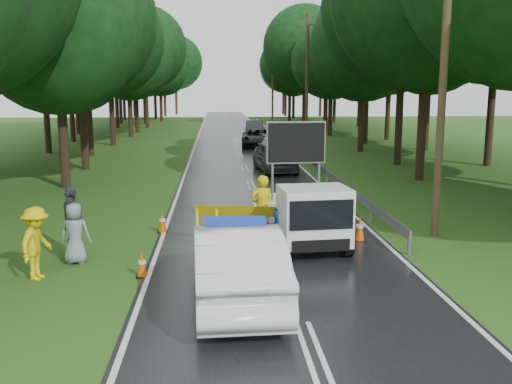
{
  "coord_description": "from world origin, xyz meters",
  "views": [
    {
      "loc": [
        -1.65,
        -15.03,
        4.57
      ],
      "look_at": [
        -0.39,
        2.94,
        1.3
      ],
      "focal_mm": 40.0,
      "sensor_mm": 36.0,
      "label": 1
    }
  ],
  "objects": [
    {
      "name": "work_truck",
      "position": [
        0.9,
        1.09,
        0.96
      ],
      "size": [
        2.35,
        4.61,
        3.55
      ],
      "rotation": [
        0.0,
        0.0,
        0.09
      ],
      "color": "gray",
      "rests_on": "ground"
    },
    {
      "name": "police_sedan",
      "position": [
        -1.24,
        -3.21,
        0.85
      ],
      "size": [
        2.04,
        5.24,
        1.87
      ],
      "rotation": [
        0.0,
        0.0,
        3.19
      ],
      "color": "white",
      "rests_on": "ground"
    },
    {
      "name": "civilian",
      "position": [
        0.22,
        0.5,
        0.84
      ],
      "size": [
        1.03,
        1.0,
        1.68
      ],
      "primitive_type": "imported",
      "rotation": [
        0.0,
        0.0,
        0.66
      ],
      "color": "#1A43AF",
      "rests_on": "ground"
    },
    {
      "name": "barrier",
      "position": [
        -0.8,
        1.0,
        0.93
      ],
      "size": [
        2.96,
        0.54,
        1.24
      ],
      "rotation": [
        0.0,
        0.0,
        -0.16
      ],
      "color": "#F9FF0D",
      "rests_on": "ground"
    },
    {
      "name": "cone_right",
      "position": [
        2.67,
        1.5,
        0.38
      ],
      "size": [
        0.37,
        0.37,
        0.78
      ],
      "color": "black",
      "rests_on": "ground"
    },
    {
      "name": "bystander_mid",
      "position": [
        -5.59,
        0.4,
        0.99
      ],
      "size": [
        0.93,
        1.26,
        1.99
      ],
      "primitive_type": "imported",
      "rotation": [
        0.0,
        0.0,
        2.01
      ],
      "color": "#3C3F43",
      "rests_on": "ground"
    },
    {
      "name": "ground",
      "position": [
        0.0,
        0.0,
        0.0
      ],
      "size": [
        160.0,
        160.0,
        0.0
      ],
      "primitive_type": "plane",
      "color": "#2C4F16",
      "rests_on": "ground"
    },
    {
      "name": "queue_car_first",
      "position": [
        1.63,
        16.61,
        0.82
      ],
      "size": [
        2.48,
        5.02,
        1.65
      ],
      "primitive_type": "imported",
      "rotation": [
        0.0,
        0.0,
        0.11
      ],
      "color": "#3D3F45",
      "rests_on": "ground"
    },
    {
      "name": "cone_near_left",
      "position": [
        -3.5,
        -1.42,
        0.31
      ],
      "size": [
        0.3,
        0.3,
        0.63
      ],
      "color": "black",
      "rests_on": "ground"
    },
    {
      "name": "queue_car_third",
      "position": [
        1.65,
        30.18,
        0.73
      ],
      "size": [
        2.76,
        5.41,
        1.46
      ],
      "primitive_type": "imported",
      "rotation": [
        0.0,
        0.0,
        -0.06
      ],
      "color": "black",
      "rests_on": "ground"
    },
    {
      "name": "utility_pole_near",
      "position": [
        5.2,
        2.0,
        5.06
      ],
      "size": [
        1.4,
        0.24,
        10.0
      ],
      "color": "#44311F",
      "rests_on": "ground"
    },
    {
      "name": "utility_pole_far",
      "position": [
        5.2,
        54.0,
        5.06
      ],
      "size": [
        1.4,
        0.24,
        10.0
      ],
      "color": "#44311F",
      "rests_on": "ground"
    },
    {
      "name": "cone_far",
      "position": [
        0.12,
        2.5,
        0.39
      ],
      "size": [
        0.38,
        0.38,
        0.8
      ],
      "color": "black",
      "rests_on": "ground"
    },
    {
      "name": "queue_car_second",
      "position": [
        2.16,
        22.61,
        0.72
      ],
      "size": [
        2.68,
        5.21,
        1.45
      ],
      "primitive_type": "imported",
      "rotation": [
        0.0,
        0.0,
        -0.13
      ],
      "color": "#97999E",
      "rests_on": "ground"
    },
    {
      "name": "utility_pole_mid",
      "position": [
        5.2,
        28.0,
        5.06
      ],
      "size": [
        1.4,
        0.24,
        10.0
      ],
      "color": "#44311F",
      "rests_on": "ground"
    },
    {
      "name": "cone_center",
      "position": [
        0.09,
        0.0,
        0.33
      ],
      "size": [
        0.32,
        0.32,
        0.68
      ],
      "color": "black",
      "rests_on": "ground"
    },
    {
      "name": "road",
      "position": [
        0.0,
        30.0,
        0.01
      ],
      "size": [
        7.0,
        140.0,
        0.02
      ],
      "primitive_type": "cube",
      "color": "black",
      "rests_on": "ground"
    },
    {
      "name": "queue_car_fourth",
      "position": [
        2.12,
        40.75,
        0.76
      ],
      "size": [
        2.06,
        4.76,
        1.52
      ],
      "primitive_type": "imported",
      "rotation": [
        0.0,
        0.0,
        -0.1
      ],
      "color": "#3E4146",
      "rests_on": "ground"
    },
    {
      "name": "bystander_left",
      "position": [
        -6.01,
        -1.38,
        0.89
      ],
      "size": [
        0.9,
        1.27,
        1.79
      ],
      "primitive_type": "imported",
      "rotation": [
        0.0,
        0.0,
        1.35
      ],
      "color": "yellow",
      "rests_on": "ground"
    },
    {
      "name": "cone_left_mid",
      "position": [
        -3.4,
        3.0,
        0.33
      ],
      "size": [
        0.32,
        0.32,
        0.68
      ],
      "color": "black",
      "rests_on": "ground"
    },
    {
      "name": "bystander_right",
      "position": [
        -5.39,
        -0.16,
        0.82
      ],
      "size": [
        0.86,
        0.61,
        1.63
      ],
      "primitive_type": "imported",
      "rotation": [
        0.0,
        0.0,
        3.02
      ],
      "color": "gray",
      "rests_on": "ground"
    },
    {
      "name": "officer",
      "position": [
        -0.27,
        2.0,
        1.0
      ],
      "size": [
        0.78,
        0.57,
        1.99
      ],
      "primitive_type": "imported",
      "rotation": [
        0.0,
        0.0,
        3.28
      ],
      "color": "#D5BF0B",
      "rests_on": "ground"
    },
    {
      "name": "guardrail",
      "position": [
        3.7,
        29.67,
        0.55
      ],
      "size": [
        0.12,
        60.06,
        0.7
      ],
      "color": "gray",
      "rests_on": "ground"
    }
  ]
}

